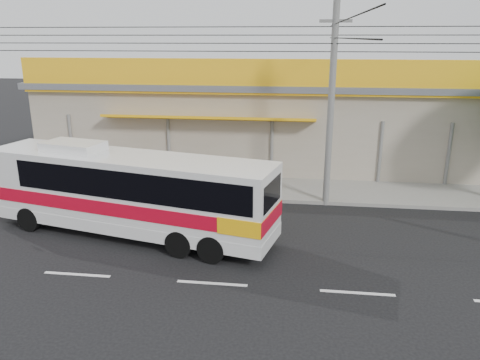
# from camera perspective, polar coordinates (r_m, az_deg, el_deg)

# --- Properties ---
(ground) EXTENTS (120.00, 120.00, 0.00)m
(ground) POSITION_cam_1_polar(r_m,az_deg,el_deg) (15.67, -1.72, -8.02)
(ground) COLOR black
(ground) RESTS_ON ground
(sidewalk) EXTENTS (30.00, 3.20, 0.15)m
(sidewalk) POSITION_cam_1_polar(r_m,az_deg,el_deg) (21.18, 0.83, -0.99)
(sidewalk) COLOR gray
(sidewalk) RESTS_ON ground
(lane_markings) EXTENTS (50.00, 0.12, 0.01)m
(lane_markings) POSITION_cam_1_polar(r_m,az_deg,el_deg) (13.48, -3.42, -12.48)
(lane_markings) COLOR silver
(lane_markings) RESTS_ON ground
(storefront_building) EXTENTS (22.60, 9.20, 5.70)m
(storefront_building) POSITION_cam_1_polar(r_m,az_deg,el_deg) (26.01, 2.25, 7.45)
(storefront_building) COLOR gray
(storefront_building) RESTS_ON ground
(coach_bus) EXTENTS (10.47, 4.44, 3.16)m
(coach_bus) POSITION_cam_1_polar(r_m,az_deg,el_deg) (16.26, -12.97, -1.12)
(coach_bus) COLOR silver
(coach_bus) RESTS_ON ground
(motorbike_red) EXTENTS (2.00, 1.18, 0.99)m
(motorbike_red) POSITION_cam_1_polar(r_m,az_deg,el_deg) (22.63, -18.39, 0.81)
(motorbike_red) COLOR maroon
(motorbike_red) RESTS_ON sidewalk
(utility_pole) EXTENTS (34.00, 14.00, 8.00)m
(utility_pole) POSITION_cam_1_polar(r_m,az_deg,el_deg) (18.55, 11.48, 16.61)
(utility_pole) COLOR slate
(utility_pole) RESTS_ON ground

